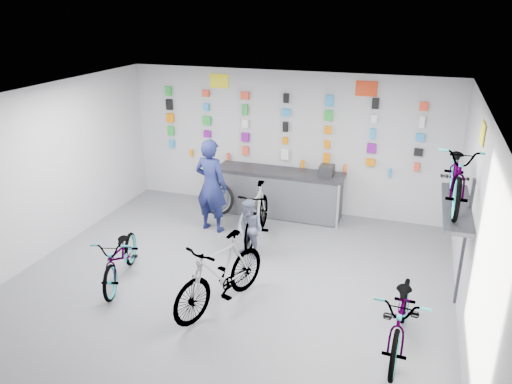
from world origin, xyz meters
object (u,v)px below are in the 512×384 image
(bike_right, at_px, (402,315))
(customer, at_px, (250,229))
(bike_center, at_px, (220,273))
(bike_service, at_px, (257,214))
(clerk, at_px, (211,186))
(bike_left, at_px, (121,256))
(counter, at_px, (279,194))

(bike_right, relative_size, customer, 1.74)
(bike_center, relative_size, bike_service, 1.04)
(bike_right, distance_m, clerk, 4.62)
(bike_service, height_order, customer, same)
(bike_service, xyz_separation_m, customer, (0.09, -0.68, 0.00))
(bike_right, distance_m, bike_service, 3.70)
(bike_center, relative_size, bike_right, 0.99)
(bike_left, height_order, clerk, clerk)
(counter, xyz_separation_m, bike_center, (0.13, -3.59, 0.08))
(bike_center, xyz_separation_m, clerk, (-1.20, 2.47, 0.37))
(bike_right, bearing_deg, bike_center, 179.98)
(bike_right, height_order, clerk, clerk)
(bike_service, distance_m, clerk, 1.09)
(clerk, bearing_deg, bike_center, 125.28)
(counter, relative_size, bike_center, 1.43)
(bike_left, xyz_separation_m, bike_right, (4.43, -0.29, 0.05))
(bike_center, bearing_deg, bike_right, 18.36)
(bike_right, bearing_deg, bike_left, 178.75)
(bike_center, height_order, customer, bike_center)
(bike_left, relative_size, bike_right, 0.89)
(counter, relative_size, clerk, 1.44)
(bike_left, distance_m, bike_service, 2.67)
(bike_right, relative_size, bike_service, 1.05)
(clerk, relative_size, customer, 1.72)
(counter, xyz_separation_m, customer, (0.02, -1.97, 0.06))
(bike_center, height_order, bike_right, bike_center)
(clerk, xyz_separation_m, customer, (1.09, -0.85, -0.39))
(counter, bearing_deg, bike_right, -53.60)
(bike_left, bearing_deg, bike_service, 36.25)
(bike_center, bearing_deg, bike_left, -164.64)
(clerk, height_order, customer, clerk)
(bike_right, xyz_separation_m, customer, (-2.71, 1.74, 0.05))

